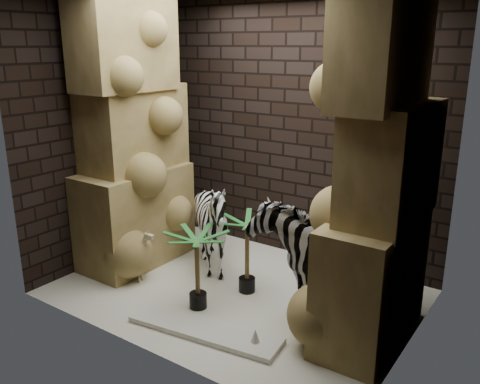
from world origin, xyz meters
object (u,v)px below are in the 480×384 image
Objects in this scene: zebra_left at (213,230)px; surfboard at (205,330)px; palm_front at (247,254)px; zebra_right at (316,236)px; giraffe_toy at (133,254)px; palm_back at (197,270)px.

zebra_left is 1.31m from surfboard.
palm_front is (0.56, -0.16, -0.09)m from zebra_left.
zebra_right is 1.24m from zebra_left.
zebra_right reaches higher than surfboard.
giraffe_toy is 0.43× the size of surfboard.
palm_front reaches higher than palm_back.
surfboard is (0.33, -0.31, -0.37)m from palm_back.
zebra_left is at bearing -171.92° from zebra_right.
palm_front reaches higher than giraffe_toy.
zebra_right is at bearing 15.38° from palm_front.
palm_back is 0.58m from surfboard.
palm_front is (1.14, 0.48, 0.11)m from giraffe_toy.
zebra_left is 1.42× the size of palm_back.
giraffe_toy is at bearing 176.27° from palm_back.
palm_back is at bearing -16.50° from giraffe_toy.
zebra_right is 1.79× the size of palm_back.
palm_back reaches higher than surfboard.
surfboard is at bearing -59.79° from zebra_left.
palm_front is 0.58× the size of surfboard.
zebra_left reaches higher than surfboard.
palm_front is at bearing -19.29° from zebra_left.
zebra_left reaches higher than palm_back.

